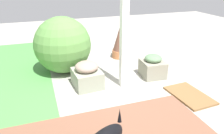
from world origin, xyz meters
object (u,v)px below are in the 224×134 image
stone_planter_nearest (153,67)px  stone_planter_mid (87,75)px  round_shrub (63,45)px  terracotta_pot_spiky (120,43)px  porch_pillar (125,13)px  doormat (189,95)px

stone_planter_nearest → stone_planter_mid: size_ratio=0.86×
round_shrub → terracotta_pot_spiky: size_ratio=1.51×
porch_pillar → round_shrub: size_ratio=2.29×
stone_planter_nearest → terracotta_pot_spiky: size_ratio=0.65×
stone_planter_mid → terracotta_pot_spiky: bearing=-42.3°
doormat → stone_planter_mid: bearing=59.0°
stone_planter_nearest → round_shrub: 1.59m
porch_pillar → round_shrub: (0.87, 0.78, -0.63)m
stone_planter_mid → round_shrub: 0.81m
porch_pillar → round_shrub: bearing=42.1°
terracotta_pot_spiky → doormat: terracotta_pot_spiky is taller
round_shrub → terracotta_pot_spiky: (0.32, -1.18, -0.18)m
porch_pillar → stone_planter_mid: 1.08m
porch_pillar → doormat: bearing=-128.9°
porch_pillar → doormat: 1.49m
stone_planter_mid → terracotta_pot_spiky: size_ratio=0.76×
stone_planter_nearest → round_shrub: round_shrub is taller
stone_planter_nearest → terracotta_pot_spiky: bearing=10.8°
stone_planter_nearest → round_shrub: bearing=62.5°
stone_planter_mid → doormat: 1.54m
porch_pillar → round_shrub: porch_pillar is taller
doormat → round_shrub: bearing=46.2°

